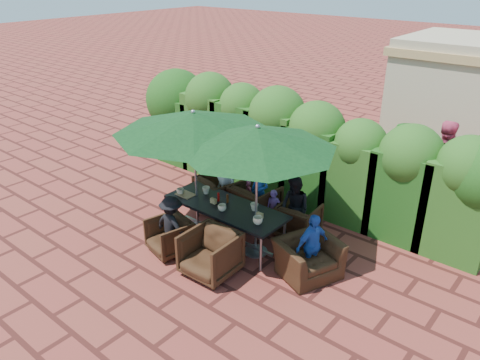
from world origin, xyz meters
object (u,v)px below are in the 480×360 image
Objects in this scene: chair_far_left at (220,192)px; chair_far_mid at (255,201)px; chair_near_left at (169,235)px; chair_near_right at (210,252)px; umbrella_left at (193,123)px; chair_end_right at (308,252)px; chair_far_right at (298,219)px; umbrella_right at (257,139)px; dining_table at (226,209)px.

chair_far_left is 0.84m from chair_far_mid.
chair_near_right is at bearing 12.39° from chair_near_left.
umbrella_left reaches higher than chair_far_left.
chair_far_left is at bearing 102.06° from umbrella_left.
chair_far_left is 1.00× the size of chair_far_mid.
chair_far_left is at bearing 125.97° from chair_near_right.
chair_near_left is (0.18, -0.91, -1.86)m from umbrella_left.
chair_far_left reaches higher than chair_end_right.
chair_far_right is at bearing 75.16° from chair_near_right.
chair_far_right is (1.67, 1.07, -1.84)m from umbrella_left.
umbrella_left reaches higher than chair_near_left.
umbrella_right is 2.15m from chair_far_mid.
chair_near_left is 0.73× the size of chair_end_right.
chair_far_mid is 1.01× the size of chair_near_right.
chair_end_right is at bearing 2.72° from umbrella_left.
umbrella_right reaches higher than chair_far_left.
umbrella_right is 2.06m from chair_near_right.
chair_end_right is at bearing 160.40° from chair_far_mid.
chair_end_right is (1.09, 0.04, -1.78)m from umbrella_right.
chair_far_mid reaches higher than chair_near_right.
dining_table is at bearing 74.18° from chair_near_left.
chair_far_right reaches higher than chair_near_left.
dining_table reaches higher than chair_far_right.
chair_near_right is at bearing 151.11° from chair_end_right.
chair_near_left is at bearing 176.99° from chair_near_right.
umbrella_right is at bearing 113.83° from chair_end_right.
chair_far_left is (-1.59, 0.79, -1.78)m from umbrella_right.
chair_far_left reaches higher than chair_near_left.
chair_end_right is (1.28, 1.05, -0.00)m from chair_near_right.
chair_near_right is at bearing 141.34° from chair_far_left.
umbrella_left is 3.40× the size of chair_far_mid.
umbrella_right is 3.12× the size of chair_far_mid.
dining_table is 1.02m from chair_far_mid.
umbrella_right is (1.40, 0.08, -0.00)m from umbrella_left.
chair_far_left is at bearing 137.28° from dining_table.
chair_far_left is (-0.19, 0.87, -1.78)m from umbrella_left.
umbrella_left is at bearing 115.44° from chair_far_left.
umbrella_left is 2.35m from chair_near_right.
chair_end_right is at bearing 37.43° from chair_near_left.
umbrella_left is at bearing -176.82° from umbrella_right.
chair_near_left is at bearing 115.10° from chair_far_left.
chair_near_left is (-1.22, -0.99, -1.86)m from umbrella_right.
chair_far_right is 0.86× the size of chair_near_right.
dining_table is 1.70m from umbrella_left.
chair_near_left is (-1.49, -1.98, -0.01)m from chair_far_right.
umbrella_left is 3.97× the size of chair_far_right.
chair_far_right is 2.05m from chair_near_right.
umbrella_left is at bearing 114.42° from chair_end_right.
dining_table is 0.89× the size of umbrella_right.
chair_end_right is (1.78, 0.08, -0.25)m from dining_table.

